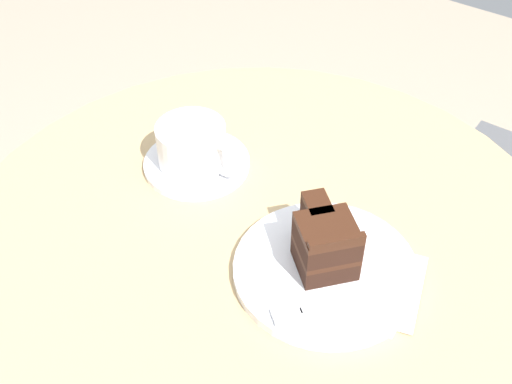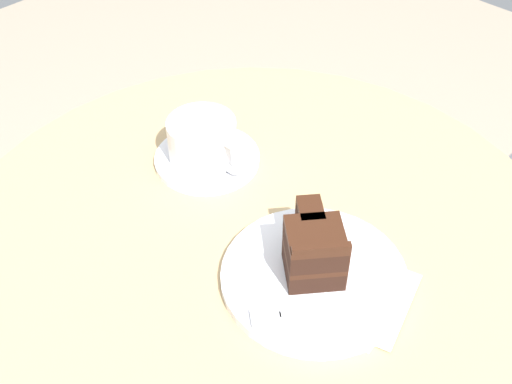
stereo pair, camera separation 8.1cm
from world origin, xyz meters
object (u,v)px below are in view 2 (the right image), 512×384
Objects in this scene: cake_slice at (314,249)px; napkin at (352,290)px; cake_plate at (315,276)px; teaspoon at (215,174)px; coffee_cup at (203,140)px; saucer at (207,158)px; fork at (297,314)px.

napkin is (0.05, 0.01, -0.04)m from cake_slice.
cake_plate reaches higher than napkin.
coffee_cup is at bearing -117.50° from teaspoon.
cake_plate is 0.05m from napkin.
cake_slice is at bearing 158.38° from cake_plate.
cake_slice is at bearing -165.53° from napkin.
coffee_cup is (-0.00, -0.00, 0.04)m from saucer.
coffee_cup is 1.23× the size of teaspoon.
napkin is at bearing -155.32° from fork.
teaspoon is at bearing 169.75° from cake_slice.
cake_slice is at bearing -11.96° from coffee_cup.
cake_plate is 0.04m from cake_slice.
cake_slice is at bearing 73.10° from teaspoon.
cake_slice reaches higher than cake_plate.
coffee_cup reaches higher than saucer.
saucer is at bearing 166.94° from cake_slice.
cake_slice is (0.24, -0.05, 0.01)m from coffee_cup.
fork is at bearing -103.55° from napkin.
teaspoon reaches higher than saucer.
fork is 0.08m from napkin.
cake_plate is 0.07m from fork.
napkin is at bearing 14.47° from cake_slice.
cake_plate is (0.25, -0.06, 0.00)m from saucer.
cake_slice reaches higher than coffee_cup.
teaspoon reaches higher than cake_plate.
fork is at bearing -64.02° from cake_slice.
fork is (0.27, -0.12, -0.03)m from coffee_cup.
coffee_cup reaches higher than napkin.
coffee_cup is 0.30m from fork.
teaspoon is 0.48× the size of cake_plate.
fork reaches higher than saucer.
coffee_cup is 0.25m from cake_slice.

